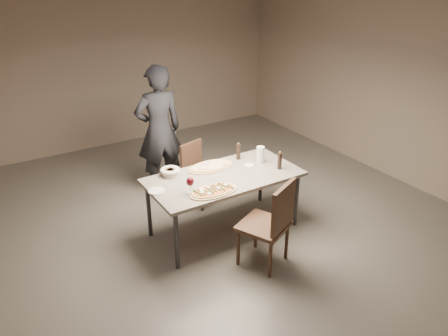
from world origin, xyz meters
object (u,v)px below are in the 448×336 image
zucchini_pizza (213,191)px  chair_far (197,170)px  dining_table (224,180)px  chair_near (272,220)px  carafe (260,155)px  diner (159,130)px  ham_pizza (210,166)px  bread_basket (170,171)px  pepper_mill_left (280,161)px

zucchini_pizza → chair_far: size_ratio=0.67×
dining_table → chair_near: chair_near is taller
carafe → diner: size_ratio=0.11×
dining_table → ham_pizza: 0.29m
zucchini_pizza → carafe: (0.90, 0.37, 0.09)m
zucchini_pizza → ham_pizza: 0.63m
carafe → bread_basket: bearing=167.0°
dining_table → pepper_mill_left: (0.67, -0.19, 0.16)m
ham_pizza → chair_near: 1.14m
zucchini_pizza → bread_basket: 0.66m
dining_table → chair_near: size_ratio=1.79×
ham_pizza → bread_basket: size_ratio=2.58×
dining_table → diner: diner is taller
diner → dining_table: bearing=100.9°
zucchini_pizza → chair_near: bearing=-75.9°
chair_far → carafe: bearing=106.9°
zucchini_pizza → ham_pizza: (0.29, 0.56, -0.00)m
bread_basket → carafe: (1.11, -0.26, 0.05)m
zucchini_pizza → carafe: size_ratio=2.75×
ham_pizza → pepper_mill_left: (0.69, -0.47, 0.09)m
pepper_mill_left → chair_far: bearing=119.8°
pepper_mill_left → bread_basket: bearing=155.9°
dining_table → chair_near: bearing=-85.4°
ham_pizza → bread_basket: bearing=178.9°
ham_pizza → chair_far: chair_far is taller
carafe → ham_pizza: bearing=162.4°
pepper_mill_left → ham_pizza: bearing=145.7°
ham_pizza → bread_basket: bread_basket is taller
carafe → pepper_mill_left: bearing=-73.2°
chair_near → carafe: bearing=35.9°
pepper_mill_left → diner: 1.81m
bread_basket → chair_far: size_ratio=0.28×
pepper_mill_left → chair_near: 0.93m
zucchini_pizza → bread_basket: bearing=89.2°
pepper_mill_left → chair_far: (-0.59, 1.02, -0.39)m
zucchini_pizza → diner: (0.12, 1.67, 0.15)m
zucchini_pizza → chair_far: bearing=50.6°
bread_basket → pepper_mill_left: (1.20, -0.53, 0.06)m
dining_table → chair_near: 0.86m
carafe → chair_near: size_ratio=0.21×
pepper_mill_left → chair_far: pepper_mill_left is taller
dining_table → carafe: size_ratio=8.71×
zucchini_pizza → bread_basket: size_ratio=2.45×
carafe → chair_near: bearing=-119.1°
dining_table → ham_pizza: bearing=94.3°
diner → zucchini_pizza: bearing=89.0°
bread_basket → diner: diner is taller
bread_basket → pepper_mill_left: bearing=-24.1°
chair_near → dining_table: bearing=69.6°
zucchini_pizza → chair_near: 0.71m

